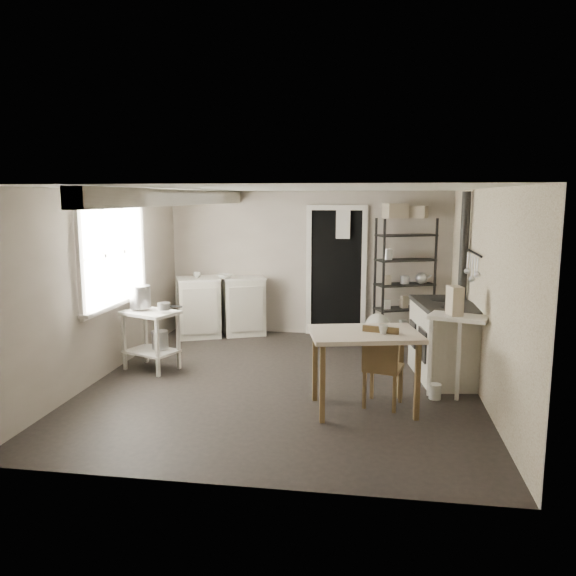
# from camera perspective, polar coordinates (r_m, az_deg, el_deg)

# --- Properties ---
(floor) EXTENTS (5.00, 5.00, 0.00)m
(floor) POSITION_cam_1_polar(r_m,az_deg,el_deg) (6.87, -0.38, -9.50)
(floor) COLOR black
(floor) RESTS_ON ground
(ceiling) EXTENTS (5.00, 5.00, 0.00)m
(ceiling) POSITION_cam_1_polar(r_m,az_deg,el_deg) (6.50, -0.40, 10.07)
(ceiling) COLOR white
(ceiling) RESTS_ON wall_back
(wall_back) EXTENTS (4.50, 0.02, 2.30)m
(wall_back) POSITION_cam_1_polar(r_m,az_deg,el_deg) (9.04, 2.08, 2.53)
(wall_back) COLOR #A3988B
(wall_back) RESTS_ON ground
(wall_front) EXTENTS (4.50, 0.02, 2.30)m
(wall_front) POSITION_cam_1_polar(r_m,az_deg,el_deg) (4.19, -5.76, -5.42)
(wall_front) COLOR #A3988B
(wall_front) RESTS_ON ground
(wall_left) EXTENTS (0.02, 5.00, 2.30)m
(wall_left) POSITION_cam_1_polar(r_m,az_deg,el_deg) (7.28, -18.16, 0.44)
(wall_left) COLOR #A3988B
(wall_left) RESTS_ON ground
(wall_right) EXTENTS (0.02, 5.00, 2.30)m
(wall_right) POSITION_cam_1_polar(r_m,az_deg,el_deg) (6.62, 19.21, -0.45)
(wall_right) COLOR #A3988B
(wall_right) RESTS_ON ground
(window) EXTENTS (0.12, 1.76, 1.28)m
(window) POSITION_cam_1_polar(r_m,az_deg,el_deg) (7.40, -17.40, 3.35)
(window) COLOR silver
(window) RESTS_ON wall_left
(doorway) EXTENTS (0.96, 0.10, 2.08)m
(doorway) POSITION_cam_1_polar(r_m,az_deg,el_deg) (8.99, 4.91, 1.50)
(doorway) COLOR silver
(doorway) RESTS_ON ground
(ceiling_beam) EXTENTS (0.18, 5.00, 0.18)m
(ceiling_beam) POSITION_cam_1_polar(r_m,az_deg,el_deg) (6.79, -10.58, 9.04)
(ceiling_beam) COLOR silver
(ceiling_beam) RESTS_ON ceiling
(wallpaper_panel) EXTENTS (0.01, 5.00, 2.30)m
(wallpaper_panel) POSITION_cam_1_polar(r_m,az_deg,el_deg) (6.62, 19.13, -0.45)
(wallpaper_panel) COLOR beige
(wallpaper_panel) RESTS_ON wall_right
(utensil_rail) EXTENTS (0.06, 1.20, 0.44)m
(utensil_rail) POSITION_cam_1_polar(r_m,az_deg,el_deg) (7.15, 18.04, 3.52)
(utensil_rail) COLOR #BBBBBD
(utensil_rail) RESTS_ON wall_right
(prep_table) EXTENTS (0.80, 0.70, 0.76)m
(prep_table) POSITION_cam_1_polar(r_m,az_deg,el_deg) (7.45, -13.72, -5.06)
(prep_table) COLOR silver
(prep_table) RESTS_ON ground
(stockpot) EXTENTS (0.30, 0.30, 0.29)m
(stockpot) POSITION_cam_1_polar(r_m,az_deg,el_deg) (7.44, -14.80, -0.86)
(stockpot) COLOR #BBBBBD
(stockpot) RESTS_ON prep_table
(saucepan) EXTENTS (0.21, 0.21, 0.09)m
(saucepan) POSITION_cam_1_polar(r_m,az_deg,el_deg) (7.21, -12.48, -1.82)
(saucepan) COLOR #BBBBBD
(saucepan) RESTS_ON prep_table
(bucket) EXTENTS (0.21, 0.21, 0.23)m
(bucket) POSITION_cam_1_polar(r_m,az_deg,el_deg) (7.46, -12.88, -5.13)
(bucket) COLOR #BBBBBD
(bucket) RESTS_ON prep_table
(base_cabinets) EXTENTS (1.56, 1.11, 0.94)m
(base_cabinets) POSITION_cam_1_polar(r_m,az_deg,el_deg) (9.10, -6.78, -1.89)
(base_cabinets) COLOR beige
(base_cabinets) RESTS_ON ground
(mixing_bowl) EXTENTS (0.40, 0.40, 0.08)m
(mixing_bowl) POSITION_cam_1_polar(r_m,az_deg,el_deg) (8.91, -6.47, 1.13)
(mixing_bowl) COLOR silver
(mixing_bowl) RESTS_ON base_cabinets
(counter_cup) EXTENTS (0.15, 0.15, 0.09)m
(counter_cup) POSITION_cam_1_polar(r_m,az_deg,el_deg) (9.00, -9.21, 1.20)
(counter_cup) COLOR silver
(counter_cup) RESTS_ON base_cabinets
(shelf_rack) EXTENTS (0.96, 0.68, 1.89)m
(shelf_rack) POSITION_cam_1_polar(r_m,az_deg,el_deg) (8.80, 11.78, 0.84)
(shelf_rack) COLOR black
(shelf_rack) RESTS_ON ground
(shelf_jar) EXTENTS (0.08, 0.09, 0.18)m
(shelf_jar) POSITION_cam_1_polar(r_m,az_deg,el_deg) (8.73, 10.27, 3.54)
(shelf_jar) COLOR silver
(shelf_jar) RESTS_ON shelf_rack
(storage_box_a) EXTENTS (0.40, 0.38, 0.22)m
(storage_box_a) POSITION_cam_1_polar(r_m,az_deg,el_deg) (8.64, 10.84, 7.78)
(storage_box_a) COLOR #BFB299
(storage_box_a) RESTS_ON shelf_rack
(storage_box_b) EXTENTS (0.34, 0.33, 0.18)m
(storage_box_b) POSITION_cam_1_polar(r_m,az_deg,el_deg) (8.76, 13.00, 7.59)
(storage_box_b) COLOR #BFB299
(storage_box_b) RESTS_ON shelf_rack
(stove) EXTENTS (0.82, 1.27, 0.93)m
(stove) POSITION_cam_1_polar(r_m,az_deg,el_deg) (7.15, 15.65, -5.40)
(stove) COLOR beige
(stove) RESTS_ON ground
(stovepipe) EXTENTS (0.13, 0.13, 1.49)m
(stovepipe) POSITION_cam_1_polar(r_m,az_deg,el_deg) (7.45, 17.47, 4.07)
(stovepipe) COLOR black
(stovepipe) RESTS_ON stove
(side_ledge) EXTENTS (0.69, 0.52, 0.95)m
(side_ledge) POSITION_cam_1_polar(r_m,az_deg,el_deg) (6.43, 16.74, -7.20)
(side_ledge) COLOR silver
(side_ledge) RESTS_ON ground
(oats_box) EXTENTS (0.17, 0.23, 0.31)m
(oats_box) POSITION_cam_1_polar(r_m,az_deg,el_deg) (6.30, 16.54, -2.09)
(oats_box) COLOR #BFB299
(oats_box) RESTS_ON side_ledge
(work_table) EXTENTS (1.24, 0.99, 0.84)m
(work_table) POSITION_cam_1_polar(r_m,az_deg,el_deg) (5.95, 7.70, -8.72)
(work_table) COLOR beige
(work_table) RESTS_ON ground
(table_cup) EXTENTS (0.12, 0.12, 0.09)m
(table_cup) POSITION_cam_1_polar(r_m,az_deg,el_deg) (5.78, 9.63, -4.93)
(table_cup) COLOR silver
(table_cup) RESTS_ON work_table
(chair) EXTENTS (0.46, 0.47, 0.90)m
(chair) POSITION_cam_1_polar(r_m,az_deg,el_deg) (6.07, 9.68, -7.38)
(chair) COLOR brown
(chair) RESTS_ON ground
(flour_sack) EXTENTS (0.48, 0.44, 0.48)m
(flour_sack) POSITION_cam_1_polar(r_m,az_deg,el_deg) (8.55, 9.07, -4.16)
(flour_sack) COLOR silver
(flour_sack) RESTS_ON ground
(floor_crock) EXTENTS (0.13, 0.13, 0.17)m
(floor_crock) POSITION_cam_1_polar(r_m,az_deg,el_deg) (6.50, 14.71, -10.20)
(floor_crock) COLOR silver
(floor_crock) RESTS_ON ground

